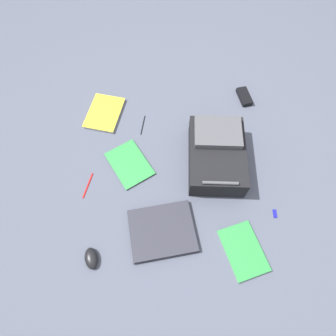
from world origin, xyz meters
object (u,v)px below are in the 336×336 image
power_brick (244,97)px  computer_mouse (91,258)px  book_comic (129,164)px  book_blue (104,113)px  pen_black (143,125)px  book_manual (243,250)px  laptop (162,231)px  pen_blue (88,185)px  backpack (217,154)px  usb_stick (275,214)px

power_brick → computer_mouse: bearing=46.9°
book_comic → book_blue: 0.39m
pen_black → book_manual: bearing=122.3°
computer_mouse → pen_black: bearing=-122.4°
laptop → book_blue: (0.33, -0.75, -0.01)m
laptop → pen_blue: 0.48m
book_comic → power_brick: power_brick is taller
backpack → book_manual: bearing=99.0°
book_comic → computer_mouse: computer_mouse is taller
laptop → book_manual: size_ratio=1.21×
computer_mouse → laptop: bearing=-175.5°
pen_blue → laptop: bearing=145.8°
pen_blue → book_blue: bearing=-97.6°
laptop → pen_black: bearing=-81.8°
power_brick → backpack: bearing=61.5°
backpack → pen_black: (0.40, -0.26, -0.07)m
book_manual → pen_blue: (0.78, -0.38, -0.00)m
laptop → book_comic: size_ratio=1.11×
book_comic → book_manual: bearing=138.3°
laptop → power_brick: same height
book_manual → book_blue: (0.72, -0.86, 0.00)m
laptop → pen_black: size_ratio=2.57×
pen_black → pen_blue: (0.30, 0.39, 0.00)m
pen_black → usb_stick: (-0.68, 0.59, 0.00)m
book_manual → pen_black: bearing=-57.7°
book_manual → pen_blue: book_manual is taller
computer_mouse → book_manual: bearing=165.9°
laptop → computer_mouse: bearing=19.1°
pen_blue → usb_stick: 1.00m
laptop → computer_mouse: (0.34, 0.12, 0.00)m
book_comic → pen_blue: (0.22, 0.12, -0.00)m
pen_blue → usb_stick: (-0.98, 0.20, -0.00)m
book_blue → pen_blue: book_blue is taller
pen_black → book_blue: bearing=-21.8°
book_comic → laptop: bearing=113.8°
computer_mouse → usb_stick: (-0.93, -0.19, -0.01)m
computer_mouse → backpack: bearing=-156.5°
laptop → pen_blue: laptop is taller
backpack → laptop: size_ratio=1.26×
backpack → book_comic: (0.48, 0.00, -0.07)m
book_manual → book_blue: book_blue is taller
laptop → book_comic: 0.42m
book_manual → computer_mouse: computer_mouse is taller
computer_mouse → pen_black: computer_mouse is taller
backpack → usb_stick: bearing=130.2°
power_brick → pen_blue: 1.10m
laptop → power_brick: (-0.55, -0.83, -0.00)m
power_brick → pen_blue: (0.94, 0.57, -0.01)m
book_blue → power_brick: size_ratio=2.23×
book_blue → computer_mouse: bearing=89.3°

